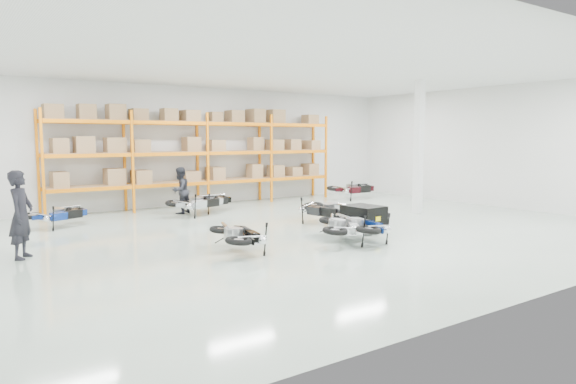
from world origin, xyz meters
TOP-DOWN VIEW (x-y plane):
  - room at (0.00, 0.00)m, footprint 18.00×18.00m
  - pallet_rack at (-0.00, 6.45)m, footprint 11.28×0.98m
  - structural_column at (5.20, 0.50)m, footprint 0.25×0.25m
  - moto_blue_centre at (0.21, -2.06)m, footprint 1.20×1.90m
  - moto_silver_left at (-0.26, -1.91)m, footprint 1.70×1.92m
  - moto_black_far_left at (-2.85, -1.44)m, footprint 1.19×1.84m
  - moto_touring_right at (1.20, 0.47)m, footprint 1.18×1.97m
  - trailer at (1.20, -1.13)m, footprint 0.92×1.74m
  - moto_back_a at (-5.50, 4.41)m, footprint 1.81×1.36m
  - moto_back_b at (-1.22, 4.28)m, footprint 1.99×1.32m
  - moto_back_c at (-0.53, 4.79)m, footprint 1.81×1.24m
  - moto_back_d at (6.08, 4.76)m, footprint 1.94×1.00m
  - person_left at (-6.90, 0.74)m, footprint 0.73×0.82m
  - person_back at (-1.53, 5.01)m, footprint 0.98×0.92m

SIDE VIEW (x-z plane):
  - trailer at x=1.20m, z-range 0.06..0.79m
  - moto_back_a at x=-5.50m, z-range -0.03..1.02m
  - moto_back_c at x=-0.53m, z-range -0.03..1.04m
  - moto_black_far_left at x=-2.85m, z-range -0.03..1.07m
  - moto_silver_left at x=-0.26m, z-range -0.03..1.09m
  - moto_blue_centre at x=0.21m, z-range -0.03..1.11m
  - moto_back_b at x=-1.22m, z-range -0.03..1.15m
  - moto_touring_right at x=1.20m, z-range -0.03..1.17m
  - moto_back_d at x=6.08m, z-range -0.03..1.20m
  - person_back at x=-1.53m, z-range 0.00..1.59m
  - person_left at x=-6.90m, z-range 0.00..1.89m
  - room at x=0.00m, z-range -6.75..11.25m
  - structural_column at x=5.20m, z-range 0.00..4.50m
  - pallet_rack at x=0.00m, z-range 0.45..4.07m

